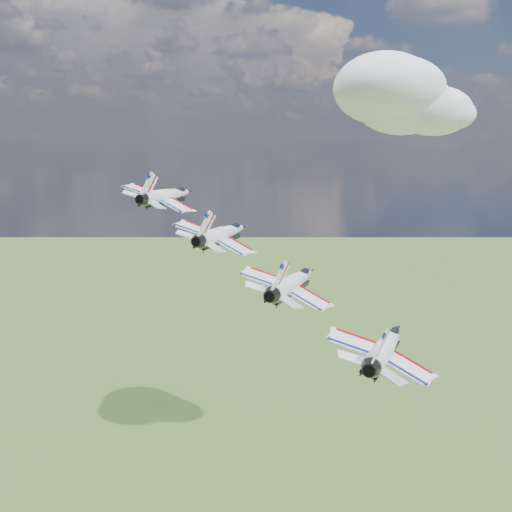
# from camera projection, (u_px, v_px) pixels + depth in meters

# --- Properties ---
(cloud_far) EXTENTS (62.46, 49.08, 24.54)m
(cloud_far) POSITION_uv_depth(u_px,v_px,m) (425.00, 102.00, 244.34)
(cloud_far) COLOR white
(jet_0) EXTENTS (14.17, 16.65, 7.12)m
(jet_0) POSITION_uv_depth(u_px,v_px,m) (168.00, 195.00, 85.89)
(jet_0) COLOR silver
(jet_1) EXTENTS (14.17, 16.65, 7.12)m
(jet_1) POSITION_uv_depth(u_px,v_px,m) (223.00, 233.00, 76.69)
(jet_1) COLOR white
(jet_2) EXTENTS (14.17, 16.65, 7.12)m
(jet_2) POSITION_uv_depth(u_px,v_px,m) (293.00, 282.00, 67.49)
(jet_2) COLOR white
(jet_3) EXTENTS (14.17, 16.65, 7.12)m
(jet_3) POSITION_uv_depth(u_px,v_px,m) (386.00, 346.00, 58.29)
(jet_3) COLOR white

